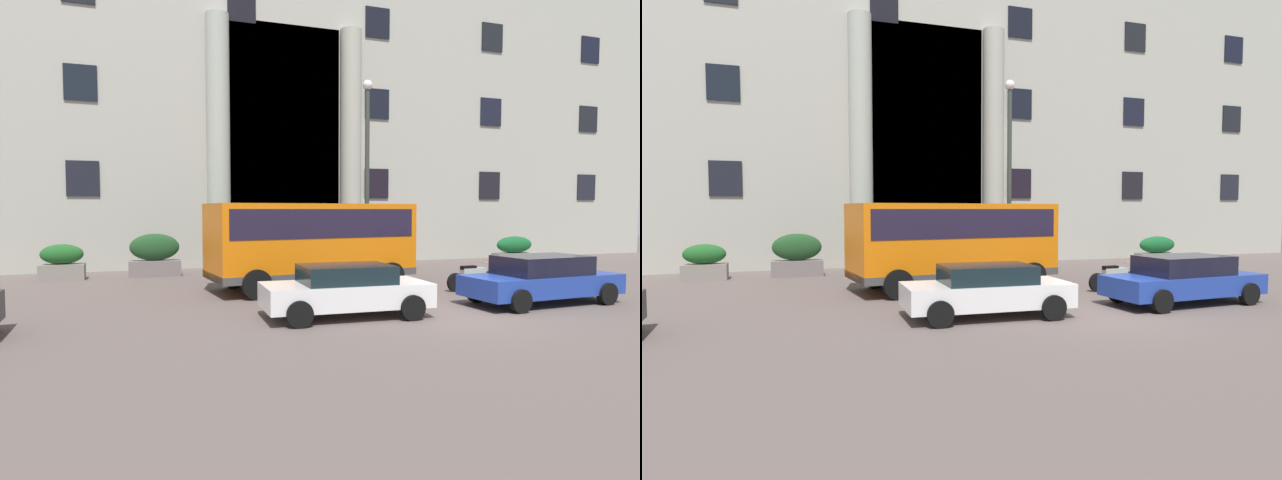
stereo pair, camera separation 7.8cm
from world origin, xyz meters
The scene contains 14 objects.
ground_plane centered at (0.00, 0.00, -0.06)m, with size 80.00×64.00×0.12m, color #5C4F4B.
office_building_facade centered at (-0.01, 17.47, 8.97)m, with size 42.20×9.77×17.96m.
orange_minibus centered at (-2.49, 5.50, 1.69)m, with size 6.96×3.39×2.84m.
bus_stop_sign centered at (1.84, 7.25, 1.51)m, with size 0.44×0.08×2.43m.
hedge_planter_entrance_right centered at (-10.69, 10.60, 0.65)m, with size 1.57×0.76×1.35m.
hedge_planter_entrance_left centered at (-7.37, 10.60, 0.82)m, with size 1.97×0.71×1.70m.
hedge_planter_west centered at (9.82, 10.49, 0.63)m, with size 2.12×0.78×1.31m.
hedge_planter_east centered at (-3.55, 10.49, 0.68)m, with size 2.15×0.85×1.41m.
parked_sedan_second centered at (-3.11, 0.87, 0.68)m, with size 4.17×2.05×1.29m.
parked_hatchback_near centered at (2.79, 0.78, 0.70)m, with size 4.65×2.12×1.36m.
motorcycle_near_kerb centered at (-3.15, 2.97, 0.46)m, with size 1.96×0.56×0.89m.
motorcycle_far_end centered at (2.37, 3.45, 0.46)m, with size 1.97×0.55×0.89m.
scooter_by_planter centered at (5.11, 3.32, 0.45)m, with size 1.91×0.66×0.89m.
lamppost_plaza_centre centered at (0.79, 8.34, 4.53)m, with size 0.40×0.40×7.81m.
Camera 1 is at (-7.86, -11.02, 2.66)m, focal length 29.33 mm.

